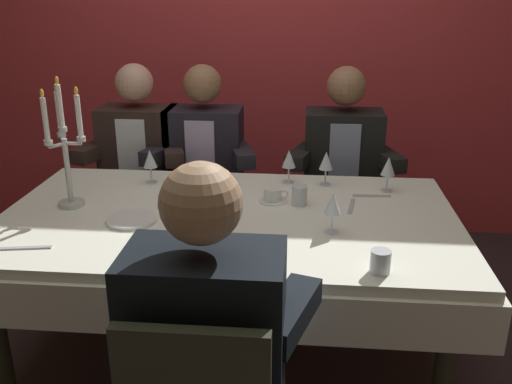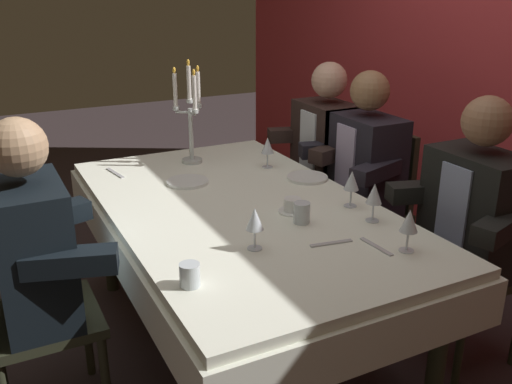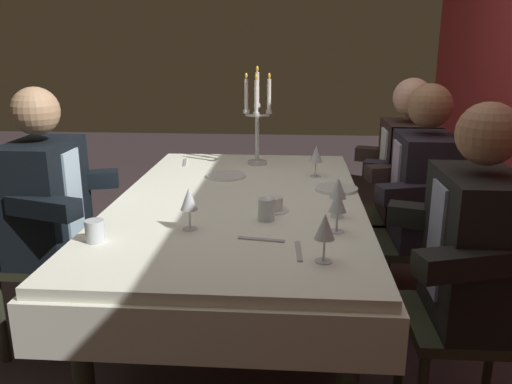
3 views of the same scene
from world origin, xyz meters
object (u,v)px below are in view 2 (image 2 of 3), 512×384
object	(u,v)px
dining_table	(240,229)
wine_glass_4	(255,220)
seated_diner_3	(475,211)
candelabra	(190,118)
coffee_cup_0	(293,206)
water_tumbler_0	(302,213)
wine_glass_3	(409,222)
seated_diner_2	(31,251)
seated_diner_0	(327,146)
wine_glass_2	(268,147)
wine_glass_1	(374,195)
wine_glass_0	(352,181)
water_tumbler_1	(190,275)
dinner_plate_0	(188,182)
seated_diner_1	(366,163)
dinner_plate_1	(307,177)

from	to	relation	value
dining_table	wine_glass_4	size ratio (longest dim) A/B	11.83
dining_table	seated_diner_3	distance (m)	1.03
dining_table	candelabra	distance (m)	0.78
coffee_cup_0	water_tumbler_0	bearing A→B (deg)	-12.67
wine_glass_3	coffee_cup_0	world-z (taller)	wine_glass_3
dining_table	seated_diner_3	world-z (taller)	seated_diner_3
coffee_cup_0	wine_glass_3	bearing A→B (deg)	19.40
wine_glass_3	seated_diner_2	xyz separation A→B (m)	(-0.63, -1.23, -0.12)
seated_diner_0	seated_diner_3	bearing A→B (deg)	0.00
wine_glass_2	wine_glass_3	world-z (taller)	same
water_tumbler_0	wine_glass_1	bearing A→B (deg)	66.36
wine_glass_0	coffee_cup_0	world-z (taller)	wine_glass_0
wine_glass_3	water_tumbler_1	xyz separation A→B (m)	(-0.12, -0.80, -0.08)
wine_glass_0	wine_glass_4	distance (m)	0.60
wine_glass_0	water_tumbler_1	bearing A→B (deg)	-69.04
water_tumbler_1	dining_table	bearing A→B (deg)	141.65
wine_glass_0	coffee_cup_0	distance (m)	0.28
coffee_cup_0	wine_glass_0	bearing A→B (deg)	77.19
wine_glass_1	water_tumbler_1	bearing A→B (deg)	-79.48
wine_glass_3	water_tumbler_0	bearing A→B (deg)	-152.48
candelabra	seated_diner_2	distance (m)	1.21
dinner_plate_0	wine_glass_2	world-z (taller)	wine_glass_2
wine_glass_3	coffee_cup_0	distance (m)	0.56
candelabra	wine_glass_1	world-z (taller)	candelabra
seated_diner_2	wine_glass_4	bearing A→B (deg)	64.08
dining_table	wine_glass_0	distance (m)	0.54
dinner_plate_0	seated_diner_0	distance (m)	1.03
wine_glass_0	water_tumbler_1	xyz separation A→B (m)	(0.34, -0.88, -0.08)
candelabra	wine_glass_3	distance (m)	1.42
water_tumbler_0	water_tumbler_1	bearing A→B (deg)	-64.82
wine_glass_3	seated_diner_2	bearing A→B (deg)	-117.09
wine_glass_4	water_tumbler_1	world-z (taller)	wine_glass_4
wine_glass_4	water_tumbler_1	distance (m)	0.35
dining_table	seated_diner_0	xyz separation A→B (m)	(-0.64, 0.89, 0.11)
wine_glass_2	seated_diner_3	world-z (taller)	seated_diner_3
wine_glass_0	seated_diner_1	bearing A→B (deg)	136.96
wine_glass_4	coffee_cup_0	bearing A→B (deg)	128.72
dining_table	dinner_plate_1	bearing A→B (deg)	110.12
water_tumbler_1	seated_diner_2	bearing A→B (deg)	-139.68
dining_table	seated_diner_2	bearing A→B (deg)	-85.98
candelabra	water_tumbler_1	bearing A→B (deg)	-21.16
wine_glass_0	water_tumbler_0	size ratio (longest dim) A/B	1.87
wine_glass_3	seated_diner_2	world-z (taller)	seated_diner_2
dining_table	coffee_cup_0	world-z (taller)	coffee_cup_0
water_tumbler_1	wine_glass_0	bearing A→B (deg)	110.96
wine_glass_4	water_tumbler_1	bearing A→B (deg)	-64.45
seated_diner_3	wine_glass_0	bearing A→B (deg)	-121.67
candelabra	seated_diner_3	size ratio (longest dim) A/B	0.45
wine_glass_1	coffee_cup_0	xyz separation A→B (m)	(-0.24, -0.24, -0.09)
wine_glass_0	seated_diner_2	distance (m)	1.33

